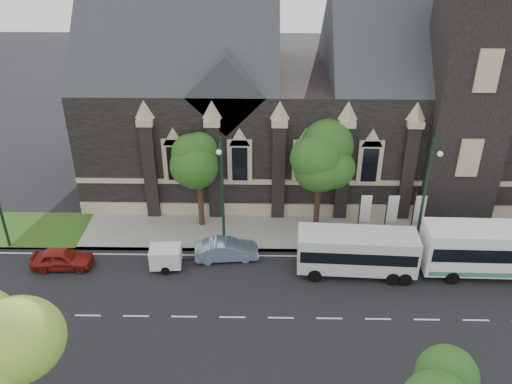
{
  "coord_description": "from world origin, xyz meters",
  "views": [
    {
      "loc": [
        -1.09,
        -24.86,
        22.65
      ],
      "look_at": [
        -1.64,
        6.0,
        5.57
      ],
      "focal_mm": 37.14,
      "sensor_mm": 36.0,
      "label": 1
    }
  ],
  "objects_px": {
    "shuttle_bus": "(357,250)",
    "tree_park_near": "(8,343)",
    "banner_flag_left": "(363,211)",
    "car_far_red": "(62,259)",
    "banner_flag_right": "(417,211)",
    "street_lamp_mid": "(222,190)",
    "tree_walk_right": "(323,159)",
    "street_lamp_near": "(426,192)",
    "sedan": "(227,250)",
    "banner_flag_center": "(390,211)",
    "box_trailer": "(166,256)",
    "tree_walk_left": "(201,159)"
  },
  "relations": [
    {
      "from": "tree_walk_right",
      "to": "sedan",
      "type": "distance_m",
      "value": 9.74
    },
    {
      "from": "street_lamp_mid",
      "to": "car_far_red",
      "type": "bearing_deg",
      "value": -168.89
    },
    {
      "from": "tree_walk_left",
      "to": "banner_flag_left",
      "type": "bearing_deg",
      "value": -8.02
    },
    {
      "from": "shuttle_bus",
      "to": "tree_park_near",
      "type": "bearing_deg",
      "value": -138.57
    },
    {
      "from": "tree_park_near",
      "to": "shuttle_bus",
      "type": "relative_size",
      "value": 1.05
    },
    {
      "from": "shuttle_bus",
      "to": "car_far_red",
      "type": "bearing_deg",
      "value": -177.43
    },
    {
      "from": "tree_park_near",
      "to": "street_lamp_near",
      "type": "distance_m",
      "value": 26.97
    },
    {
      "from": "tree_walk_right",
      "to": "banner_flag_right",
      "type": "height_order",
      "value": "tree_walk_right"
    },
    {
      "from": "street_lamp_mid",
      "to": "banner_flag_center",
      "type": "bearing_deg",
      "value": 8.82
    },
    {
      "from": "shuttle_bus",
      "to": "car_far_red",
      "type": "relative_size",
      "value": 1.9
    },
    {
      "from": "banner_flag_center",
      "to": "sedan",
      "type": "relative_size",
      "value": 0.88
    },
    {
      "from": "street_lamp_near",
      "to": "tree_walk_left",
      "type": "bearing_deg",
      "value": 167.13
    },
    {
      "from": "banner_flag_right",
      "to": "tree_walk_right",
      "type": "bearing_deg",
      "value": 166.4
    },
    {
      "from": "car_far_red",
      "to": "tree_park_near",
      "type": "bearing_deg",
      "value": -167.9
    },
    {
      "from": "banner_flag_left",
      "to": "banner_flag_center",
      "type": "height_order",
      "value": "same"
    },
    {
      "from": "tree_walk_left",
      "to": "car_far_red",
      "type": "bearing_deg",
      "value": -148.23
    },
    {
      "from": "tree_park_near",
      "to": "banner_flag_left",
      "type": "relative_size",
      "value": 2.14
    },
    {
      "from": "shuttle_bus",
      "to": "sedan",
      "type": "relative_size",
      "value": 1.79
    },
    {
      "from": "banner_flag_right",
      "to": "car_far_red",
      "type": "distance_m",
      "value": 25.84
    },
    {
      "from": "banner_flag_center",
      "to": "box_trailer",
      "type": "relative_size",
      "value": 1.28
    },
    {
      "from": "shuttle_bus",
      "to": "banner_flag_left",
      "type": "bearing_deg",
      "value": 79.1
    },
    {
      "from": "sedan",
      "to": "street_lamp_near",
      "type": "bearing_deg",
      "value": -92.81
    },
    {
      "from": "banner_flag_left",
      "to": "car_far_red",
      "type": "height_order",
      "value": "banner_flag_left"
    },
    {
      "from": "banner_flag_left",
      "to": "banner_flag_center",
      "type": "relative_size",
      "value": 1.0
    },
    {
      "from": "tree_park_near",
      "to": "banner_flag_left",
      "type": "xyz_separation_m",
      "value": [
        18.06,
        17.77,
        -4.03
      ]
    },
    {
      "from": "tree_walk_right",
      "to": "street_lamp_near",
      "type": "distance_m",
      "value": 7.72
    },
    {
      "from": "tree_walk_left",
      "to": "banner_flag_center",
      "type": "distance_m",
      "value": 14.58
    },
    {
      "from": "sedan",
      "to": "street_lamp_mid",
      "type": "bearing_deg",
      "value": 7.97
    },
    {
      "from": "tree_park_near",
      "to": "box_trailer",
      "type": "relative_size",
      "value": 2.73
    },
    {
      "from": "street_lamp_near",
      "to": "box_trailer",
      "type": "height_order",
      "value": "street_lamp_near"
    },
    {
      "from": "banner_flag_right",
      "to": "car_far_red",
      "type": "xyz_separation_m",
      "value": [
        -25.46,
        -4.1,
        -1.65
      ]
    },
    {
      "from": "street_lamp_mid",
      "to": "sedan",
      "type": "xyz_separation_m",
      "value": [
        0.24,
        -0.93,
        -4.36
      ]
    },
    {
      "from": "street_lamp_near",
      "to": "banner_flag_left",
      "type": "xyz_separation_m",
      "value": [
        -3.71,
        1.91,
        -2.73
      ]
    },
    {
      "from": "box_trailer",
      "to": "car_far_red",
      "type": "height_order",
      "value": "box_trailer"
    },
    {
      "from": "tree_park_near",
      "to": "banner_flag_center",
      "type": "bearing_deg",
      "value": 41.54
    },
    {
      "from": "tree_walk_right",
      "to": "box_trailer",
      "type": "bearing_deg",
      "value": -152.83
    },
    {
      "from": "street_lamp_near",
      "to": "car_far_red",
      "type": "xyz_separation_m",
      "value": [
        -25.17,
        -2.19,
        -4.38
      ]
    },
    {
      "from": "tree_park_near",
      "to": "banner_flag_right",
      "type": "distance_m",
      "value": 28.61
    },
    {
      "from": "tree_park_near",
      "to": "car_far_red",
      "type": "distance_m",
      "value": 15.19
    },
    {
      "from": "tree_park_near",
      "to": "street_lamp_mid",
      "type": "bearing_deg",
      "value": 63.9
    },
    {
      "from": "banner_flag_right",
      "to": "shuttle_bus",
      "type": "distance_m",
      "value": 6.6
    },
    {
      "from": "tree_park_near",
      "to": "tree_walk_right",
      "type": "xyz_separation_m",
      "value": [
        14.98,
        19.48,
        -0.6
      ]
    },
    {
      "from": "shuttle_bus",
      "to": "sedan",
      "type": "height_order",
      "value": "shuttle_bus"
    },
    {
      "from": "banner_flag_right",
      "to": "box_trailer",
      "type": "bearing_deg",
      "value": -167.61
    },
    {
      "from": "banner_flag_right",
      "to": "sedan",
      "type": "xyz_separation_m",
      "value": [
        -14.04,
        -2.84,
        -1.63
      ]
    },
    {
      "from": "banner_flag_center",
      "to": "sedan",
      "type": "distance_m",
      "value": 12.48
    },
    {
      "from": "tree_park_near",
      "to": "street_lamp_mid",
      "type": "distance_m",
      "value": 17.71
    },
    {
      "from": "tree_walk_right",
      "to": "banner_flag_right",
      "type": "bearing_deg",
      "value": -13.6
    },
    {
      "from": "street_lamp_near",
      "to": "banner_flag_right",
      "type": "xyz_separation_m",
      "value": [
        0.29,
        1.91,
        -2.73
      ]
    },
    {
      "from": "box_trailer",
      "to": "street_lamp_near",
      "type": "bearing_deg",
      "value": 2.56
    }
  ]
}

